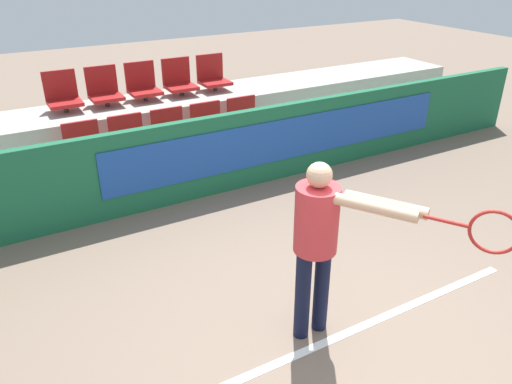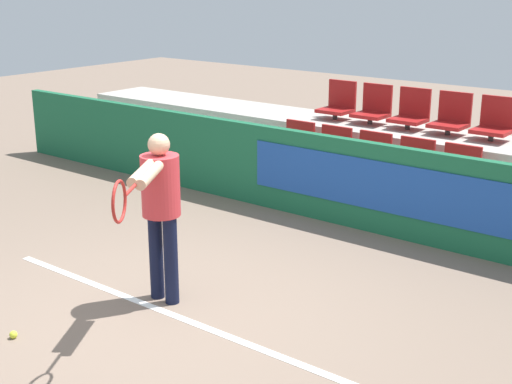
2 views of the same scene
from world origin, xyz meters
name	(u,v)px [view 2 (image 2 of 2)]	position (x,y,z in m)	size (l,w,h in m)	color
ground_plane	(153,315)	(0.00, 0.00, 0.00)	(30.00, 30.00, 0.00)	#7A6656
court_baseline	(161,310)	(0.00, 0.10, 0.00)	(4.13, 0.08, 0.01)	white
barrier_wall	(343,181)	(0.05, 3.16, 0.54)	(12.06, 0.14, 1.08)	#19603D
bleacher_tier_front	(364,194)	(0.00, 3.79, 0.22)	(11.66, 1.09, 0.44)	#ADA89E
bleacher_tier_middle	(404,161)	(0.00, 4.88, 0.44)	(11.66, 1.09, 0.88)	#ADA89E
stadium_chair_0	(296,146)	(-1.18, 3.92, 0.66)	(0.46, 0.42, 0.56)	#333333
stadium_chair_1	(332,152)	(-0.59, 3.92, 0.66)	(0.46, 0.42, 0.56)	#333333
stadium_chair_2	(371,159)	(0.00, 3.92, 0.66)	(0.46, 0.42, 0.56)	#333333
stadium_chair_3	(413,166)	(0.59, 3.92, 0.66)	(0.46, 0.42, 0.56)	#333333
stadium_chair_4	(458,174)	(1.18, 3.92, 0.66)	(0.46, 0.42, 0.56)	#333333
stadium_chair_5	(338,104)	(-1.18, 5.01, 1.10)	(0.46, 0.42, 0.56)	#333333
stadium_chair_6	(373,108)	(-0.59, 5.01, 1.10)	(0.46, 0.42, 0.56)	#333333
stadium_chair_7	(411,113)	(0.00, 5.01, 1.10)	(0.46, 0.42, 0.56)	#333333
stadium_chair_8	(451,118)	(0.59, 5.01, 1.10)	(0.46, 0.42, 0.56)	#333333
stadium_chair_9	(494,123)	(1.18, 5.01, 1.10)	(0.46, 0.42, 0.56)	#333333
tennis_player	(159,201)	(-0.10, 0.24, 1.00)	(0.92, 1.36, 1.60)	black
tennis_ball	(13,335)	(-0.61, -1.03, 0.03)	(0.07, 0.07, 0.07)	#CCDB33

